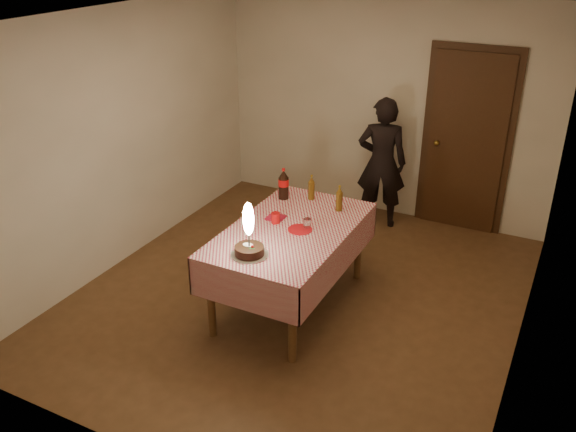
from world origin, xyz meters
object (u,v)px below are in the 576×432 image
(birthday_cake, at_px, (249,240))
(red_plate, at_px, (300,229))
(dining_table, at_px, (291,239))
(photographer, at_px, (382,163))
(red_cup, at_px, (276,218))
(amber_bottle_right, at_px, (339,199))
(cola_bottle, at_px, (284,184))
(clear_cup, at_px, (307,223))
(amber_bottle_left, at_px, (311,188))

(birthday_cake, height_order, red_plate, birthday_cake)
(dining_table, relative_size, photographer, 1.11)
(birthday_cake, distance_m, red_plate, 0.63)
(red_cup, distance_m, amber_bottle_right, 0.66)
(amber_bottle_right, bearing_deg, dining_table, -113.70)
(dining_table, distance_m, birthday_cake, 0.64)
(dining_table, xyz_separation_m, birthday_cake, (-0.08, -0.59, 0.24))
(cola_bottle, relative_size, amber_bottle_right, 1.25)
(cola_bottle, bearing_deg, birthday_cake, -76.58)
(dining_table, xyz_separation_m, clear_cup, (0.13, 0.07, 0.15))
(clear_cup, xyz_separation_m, cola_bottle, (-0.49, 0.48, 0.11))
(red_cup, bearing_deg, dining_table, -12.28)
(clear_cup, bearing_deg, amber_bottle_right, 76.71)
(clear_cup, xyz_separation_m, amber_bottle_left, (-0.23, 0.59, 0.07))
(red_plate, height_order, clear_cup, clear_cup)
(dining_table, bearing_deg, amber_bottle_left, 98.97)
(red_plate, bearing_deg, amber_bottle_right, 74.42)
(dining_table, bearing_deg, clear_cup, 30.18)
(amber_bottle_right, bearing_deg, red_plate, -105.58)
(clear_cup, bearing_deg, photographer, 89.03)
(cola_bottle, relative_size, amber_bottle_left, 1.25)
(red_plate, bearing_deg, dining_table, -174.23)
(clear_cup, xyz_separation_m, amber_bottle_right, (0.11, 0.47, 0.07))
(red_plate, xyz_separation_m, red_cup, (-0.26, 0.03, 0.05))
(dining_table, height_order, birthday_cake, birthday_cake)
(red_plate, distance_m, clear_cup, 0.09)
(birthday_cake, bearing_deg, red_cup, 97.94)
(red_cup, xyz_separation_m, photographer, (0.33, 1.99, -0.08))
(red_plate, xyz_separation_m, photographer, (0.07, 2.02, -0.03))
(cola_bottle, height_order, photographer, photographer)
(red_plate, relative_size, amber_bottle_left, 0.86)
(clear_cup, bearing_deg, birthday_cake, -107.79)
(red_plate, bearing_deg, birthday_cake, -106.26)
(amber_bottle_left, xyz_separation_m, photographer, (0.27, 1.36, -0.15))
(red_cup, distance_m, cola_bottle, 0.56)
(amber_bottle_left, height_order, amber_bottle_right, same)
(clear_cup, height_order, photographer, photographer)
(dining_table, distance_m, amber_bottle_left, 0.71)
(dining_table, height_order, amber_bottle_right, amber_bottle_right)
(birthday_cake, distance_m, clear_cup, 0.70)
(birthday_cake, relative_size, amber_bottle_right, 1.86)
(dining_table, height_order, clear_cup, clear_cup)
(dining_table, relative_size, cola_bottle, 5.42)
(red_cup, height_order, photographer, photographer)
(red_plate, bearing_deg, amber_bottle_left, 106.54)
(red_cup, bearing_deg, photographer, 80.52)
(clear_cup, distance_m, photographer, 1.95)
(cola_bottle, height_order, amber_bottle_right, cola_bottle)
(birthday_cake, distance_m, cola_bottle, 1.18)
(birthday_cake, bearing_deg, dining_table, 81.87)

